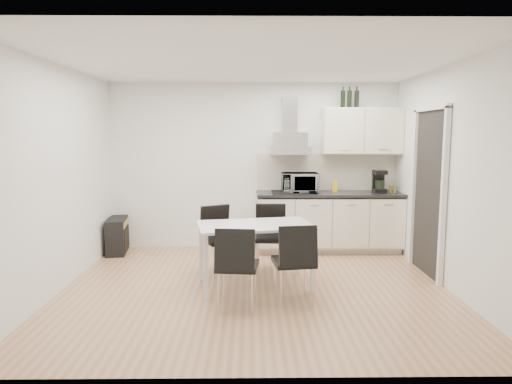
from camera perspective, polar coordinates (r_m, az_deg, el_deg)
ground at (r=5.51m, az=-0.09°, el=-11.90°), size 4.50×4.50×0.00m
wall_back at (r=7.22m, az=-0.26°, el=3.24°), size 4.50×0.10×2.60m
wall_front at (r=3.24m, az=0.26°, el=-1.78°), size 4.50×0.10×2.60m
wall_left at (r=5.67m, az=-23.49°, el=1.52°), size 0.10×4.00×2.60m
wall_right at (r=5.71m, az=23.12°, el=1.58°), size 0.10×4.00×2.60m
ceiling at (r=5.26m, az=-0.10°, el=15.93°), size 4.50×4.50×0.00m
doorway at (r=6.23m, az=20.64°, el=-0.19°), size 0.08×1.04×2.10m
kitchenette at (r=7.11m, az=9.40°, el=-0.72°), size 2.22×0.64×2.52m
dining_table at (r=5.42m, az=-0.10°, el=-4.94°), size 1.44×0.99×0.75m
chair_far_left at (r=5.94m, az=-4.42°, el=-6.07°), size 0.62×0.65×0.88m
chair_far_right at (r=6.02m, az=1.82°, el=-5.86°), size 0.47×0.52×0.88m
chair_near_left at (r=4.79m, az=-2.33°, el=-9.33°), size 0.49×0.54×0.88m
chair_near_right at (r=4.95m, az=4.70°, el=-8.80°), size 0.50×0.56×0.88m
guitar_amp at (r=7.31m, az=-16.96°, el=-5.21°), size 0.36×0.67×0.53m
floor_speaker at (r=7.29m, az=-1.58°, el=-5.78°), size 0.23×0.21×0.32m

